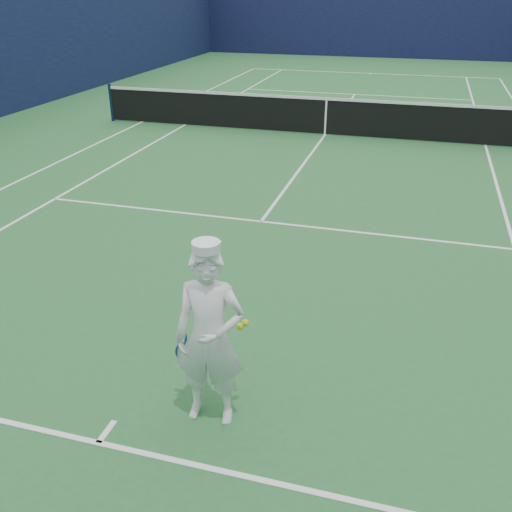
# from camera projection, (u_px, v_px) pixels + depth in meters

# --- Properties ---
(ground) EXTENTS (80.00, 80.00, 0.00)m
(ground) POSITION_uv_depth(u_px,v_px,m) (325.00, 135.00, 15.44)
(ground) COLOR #25612E
(ground) RESTS_ON ground
(court_markings) EXTENTS (11.03, 23.83, 0.01)m
(court_markings) POSITION_uv_depth(u_px,v_px,m) (325.00, 135.00, 15.44)
(court_markings) COLOR white
(court_markings) RESTS_ON ground
(windscreen_fence) EXTENTS (20.12, 36.12, 4.00)m
(windscreen_fence) POSITION_uv_depth(u_px,v_px,m) (329.00, 58.00, 14.57)
(windscreen_fence) COLOR #0F1338
(windscreen_fence) RESTS_ON ground
(tennis_net) EXTENTS (12.88, 0.09, 1.07)m
(tennis_net) POSITION_uv_depth(u_px,v_px,m) (326.00, 115.00, 15.20)
(tennis_net) COLOR #141E4C
(tennis_net) RESTS_ON ground
(tennis_player) EXTENTS (0.79, 0.49, 1.84)m
(tennis_player) POSITION_uv_depth(u_px,v_px,m) (210.00, 337.00, 5.12)
(tennis_player) COLOR white
(tennis_player) RESTS_ON ground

